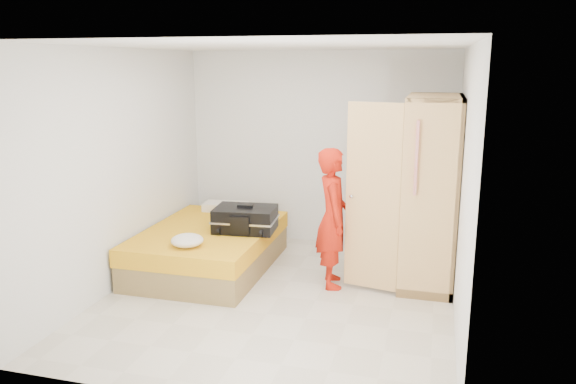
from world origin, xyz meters
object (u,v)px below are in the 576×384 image
(round_cushion, at_px, (187,240))
(person, at_px, (333,218))
(wardrobe, at_px, (426,196))
(suitcase, at_px, (245,219))
(bed, at_px, (209,248))

(round_cushion, bearing_deg, person, 20.66)
(wardrobe, height_order, suitcase, wardrobe)
(bed, relative_size, suitcase, 2.64)
(person, relative_size, suitcase, 2.03)
(person, bearing_deg, bed, 69.77)
(wardrobe, height_order, round_cushion, wardrobe)
(wardrobe, bearing_deg, person, -158.80)
(bed, xyz_separation_m, round_cushion, (0.04, -0.68, 0.32))
(bed, xyz_separation_m, person, (1.53, -0.11, 0.53))
(bed, height_order, suitcase, suitcase)
(bed, distance_m, suitcase, 0.60)
(person, relative_size, round_cushion, 4.41)
(bed, height_order, wardrobe, wardrobe)
(bed, height_order, person, person)
(person, height_order, round_cushion, person)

